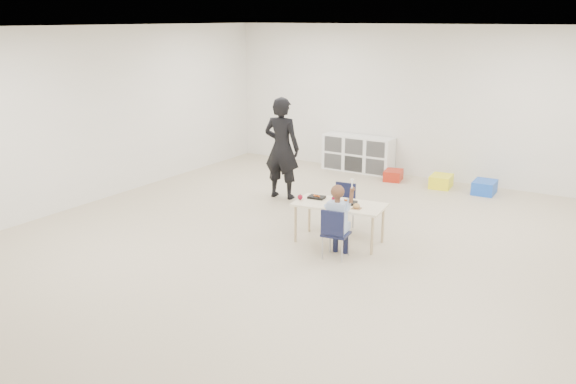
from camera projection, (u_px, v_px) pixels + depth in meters
The scene contains 16 objects.
room at pixel (299, 145), 7.50m from camera, with size 9.00×9.02×2.80m.
table at pixel (339, 223), 8.12m from camera, with size 1.25×0.73×0.54m.
chair_near at pixel (336, 233), 7.60m from camera, with size 0.32×0.30×0.65m, color #111534, non-canonical shape.
chair_far at pixel (342, 207), 8.62m from camera, with size 0.32×0.30×0.65m, color #111534, non-canonical shape.
child at pixel (336, 219), 7.55m from camera, with size 0.43×0.43×1.03m, color #B2C7F1, non-canonical shape.
lunch_tray_near at pixel (348, 202), 8.05m from camera, with size 0.22×0.16×0.03m, color black.
lunch_tray_far at pixel (317, 197), 8.28m from camera, with size 0.22×0.16×0.03m, color black.
milk_carton at pixel (341, 203), 7.91m from camera, with size 0.07×0.07×0.10m, color white.
bread_roll at pixel (357, 206), 7.83m from camera, with size 0.09×0.09×0.07m, color tan.
apple_near at pixel (334, 199), 8.14m from camera, with size 0.07×0.07×0.07m, color maroon.
apple_far at pixel (300, 197), 8.21m from camera, with size 0.07×0.07×0.07m, color maroon.
cubby_shelf at pixel (358, 154), 11.89m from camera, with size 1.40×0.40×0.70m, color white.
adult at pixel (282, 148), 10.01m from camera, with size 0.62×0.40×1.69m, color black.
bin_red at pixel (393, 175), 11.27m from camera, with size 0.31×0.40×0.19m, color #AF2311.
bin_yellow at pixel (441, 181), 10.81m from camera, with size 0.35×0.45×0.22m, color #FFF41A.
bin_blue at pixel (484, 187), 10.42m from camera, with size 0.36×0.46×0.23m, color blue.
Camera 1 is at (3.77, -6.32, 2.92)m, focal length 38.00 mm.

